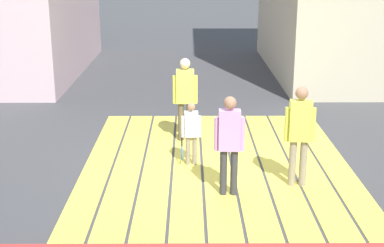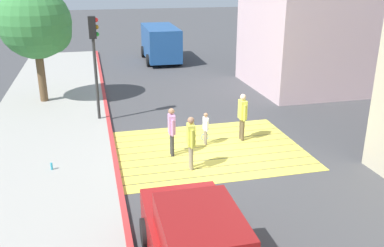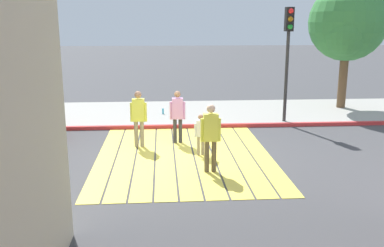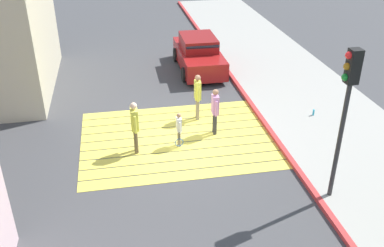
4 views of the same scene
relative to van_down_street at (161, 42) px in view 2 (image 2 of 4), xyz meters
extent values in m
plane|color=#424244|center=(-1.01, -15.67, -1.28)|extent=(120.00, 120.00, 0.00)
cube|color=#EAD64C|center=(-1.01, -17.87, -1.27)|extent=(6.40, 0.50, 0.01)
cube|color=#EAD64C|center=(-1.01, -17.32, -1.27)|extent=(6.40, 0.50, 0.01)
cube|color=#EAD64C|center=(-1.01, -16.77, -1.27)|extent=(6.40, 0.50, 0.01)
cube|color=#EAD64C|center=(-1.01, -16.22, -1.27)|extent=(6.40, 0.50, 0.01)
cube|color=#EAD64C|center=(-1.01, -15.67, -1.27)|extent=(6.40, 0.50, 0.01)
cube|color=#EAD64C|center=(-1.01, -15.12, -1.27)|extent=(6.40, 0.50, 0.01)
cube|color=#EAD64C|center=(-1.01, -14.57, -1.27)|extent=(6.40, 0.50, 0.01)
cube|color=#EAD64C|center=(-1.01, -14.02, -1.27)|extent=(6.40, 0.50, 0.01)
cube|color=#EAD64C|center=(-1.01, -13.47, -1.27)|extent=(6.40, 0.50, 0.01)
cube|color=#9E9B93|center=(-6.61, -15.67, -1.22)|extent=(4.80, 40.00, 0.12)
cube|color=#BC3333|center=(-4.26, -15.67, -1.21)|extent=(0.16, 40.00, 0.13)
cube|color=maroon|center=(-3.01, -22.00, -0.01)|extent=(1.55, 2.08, 0.60)
cube|color=#1E2833|center=(-3.00, -21.07, -0.07)|extent=(1.48, 0.34, 0.49)
cylinder|color=black|center=(-2.12, -20.52, -0.95)|extent=(0.23, 0.66, 0.66)
cylinder|color=black|center=(-3.88, -20.51, -0.95)|extent=(0.23, 0.66, 0.66)
cube|color=#1E4C8C|center=(0.00, 0.01, 0.02)|extent=(2.22, 5.25, 2.10)
cube|color=#19232D|center=(-0.06, -2.55, 0.39)|extent=(1.89, 0.10, 0.70)
cylinder|color=black|center=(-1.09, -1.58, -0.88)|extent=(0.28, 0.81, 0.80)
cylinder|color=black|center=(1.01, -1.63, -0.88)|extent=(0.28, 0.81, 0.80)
cylinder|color=black|center=(-1.01, 1.64, -0.88)|extent=(0.28, 0.81, 0.80)
cylinder|color=black|center=(1.09, 1.60, -0.88)|extent=(0.28, 0.81, 0.80)
cylinder|color=#2D2D2D|center=(-4.61, -11.73, 0.42)|extent=(0.12, 0.12, 3.40)
cube|color=black|center=(-4.61, -11.73, 2.54)|extent=(0.28, 0.28, 0.84)
sphere|color=#FF2323|center=(-4.45, -11.73, 2.82)|extent=(0.18, 0.18, 0.18)
sphere|color=#956310|center=(-4.45, -11.73, 2.55)|extent=(0.18, 0.18, 0.18)
sphere|color=#188429|center=(-4.45, -11.73, 2.28)|extent=(0.18, 0.18, 0.18)
cylinder|color=brown|center=(-7.03, -8.52, 0.02)|extent=(0.36, 0.36, 2.60)
sphere|color=#387F3D|center=(-7.03, -8.52, 2.44)|extent=(3.20, 3.20, 3.20)
sphere|color=#387F3D|center=(-6.43, -8.82, 2.04)|extent=(1.92, 1.92, 1.92)
cylinder|color=#33A5BF|center=(-6.20, -16.24, -1.05)|extent=(0.07, 0.07, 0.22)
cylinder|color=gray|center=(-1.98, -16.89, -0.87)|extent=(0.12, 0.12, 0.81)
cylinder|color=gray|center=(-1.99, -17.07, -0.87)|extent=(0.12, 0.12, 0.81)
cube|color=#D8D84C|center=(-1.98, -16.98, -0.12)|extent=(0.25, 0.37, 0.68)
sphere|color=#9E7051|center=(-1.98, -16.98, 0.34)|extent=(0.21, 0.21, 0.21)
cylinder|color=#D8D84C|center=(-1.97, -16.77, -0.19)|extent=(0.09, 0.09, 0.58)
cylinder|color=#D8D84C|center=(-2.00, -17.19, -0.19)|extent=(0.09, 0.09, 0.58)
cylinder|color=#333338|center=(-2.35, -15.71, -0.88)|extent=(0.12, 0.12, 0.78)
cylinder|color=#333338|center=(-2.35, -15.88, -0.88)|extent=(0.12, 0.12, 0.78)
cube|color=#D18CC6|center=(-2.35, -15.79, -0.17)|extent=(0.22, 0.35, 0.65)
sphere|color=#9E7051|center=(-2.35, -15.79, 0.28)|extent=(0.20, 0.20, 0.20)
cylinder|color=#D18CC6|center=(-2.34, -15.59, -0.23)|extent=(0.08, 0.08, 0.55)
cylinder|color=#D18CC6|center=(-2.36, -16.00, -0.23)|extent=(0.08, 0.08, 0.55)
cylinder|color=brown|center=(0.39, -14.98, -0.86)|extent=(0.12, 0.12, 0.83)
cylinder|color=brown|center=(0.40, -15.17, -0.86)|extent=(0.12, 0.12, 0.83)
cube|color=#D8D84C|center=(0.39, -15.07, -0.10)|extent=(0.23, 0.37, 0.69)
sphere|color=beige|center=(0.39, -15.07, 0.37)|extent=(0.21, 0.21, 0.21)
cylinder|color=#D8D84C|center=(0.39, -14.86, -0.17)|extent=(0.09, 0.09, 0.59)
cylinder|color=#D8D84C|center=(0.40, -15.29, -0.17)|extent=(0.09, 0.09, 0.59)
cylinder|color=gray|center=(-1.02, -15.13, -0.99)|extent=(0.08, 0.08, 0.56)
cylinder|color=gray|center=(-1.01, -15.26, -0.99)|extent=(0.08, 0.08, 0.56)
cube|color=white|center=(-1.01, -15.19, -0.48)|extent=(0.16, 0.25, 0.47)
sphere|color=#9E7051|center=(-1.01, -15.19, -0.15)|extent=(0.15, 0.15, 0.15)
cylinder|color=white|center=(-1.02, -15.04, -0.53)|extent=(0.06, 0.06, 0.40)
cylinder|color=white|center=(-1.01, -15.35, -0.53)|extent=(0.06, 0.06, 0.40)
cylinder|color=black|center=(-0.99, -15.02, -0.81)|extent=(0.03, 0.03, 0.28)
torus|color=blue|center=(-0.99, -15.02, -1.05)|extent=(0.28, 0.03, 0.28)
camera|label=1|loc=(-10.74, -15.16, 2.53)|focal=52.29mm
camera|label=2|loc=(-4.77, -28.45, 4.54)|focal=38.97mm
camera|label=3|loc=(10.50, -16.27, 2.42)|focal=39.52mm
camera|label=4|loc=(0.81, -3.15, 6.12)|focal=40.33mm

